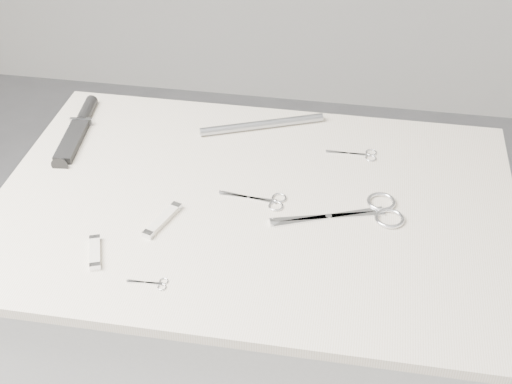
% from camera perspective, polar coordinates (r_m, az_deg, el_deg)
% --- Properties ---
extents(plinth, '(0.90, 0.60, 0.90)m').
position_cam_1_polar(plinth, '(1.70, -0.16, -13.26)').
color(plinth, beige).
rests_on(plinth, ground).
extents(display_board, '(1.00, 0.70, 0.02)m').
position_cam_1_polar(display_board, '(1.38, -0.19, -1.02)').
color(display_board, beige).
rests_on(display_board, plinth).
extents(large_shears, '(0.25, 0.14, 0.01)m').
position_cam_1_polar(large_shears, '(1.36, 8.72, -1.62)').
color(large_shears, silver).
rests_on(large_shears, display_board).
extents(embroidery_scissors_a, '(0.13, 0.06, 0.00)m').
position_cam_1_polar(embroidery_scissors_a, '(1.37, 0.75, -0.65)').
color(embroidery_scissors_a, silver).
rests_on(embroidery_scissors_a, display_board).
extents(embroidery_scissors_b, '(0.11, 0.05, 0.00)m').
position_cam_1_polar(embroidery_scissors_b, '(1.52, 8.35, 2.99)').
color(embroidery_scissors_b, silver).
rests_on(embroidery_scissors_b, display_board).
extents(tiny_scissors, '(0.07, 0.03, 0.00)m').
position_cam_1_polar(tiny_scissors, '(1.21, -8.23, -7.25)').
color(tiny_scissors, silver).
rests_on(tiny_scissors, display_board).
extents(sheathed_knife, '(0.07, 0.25, 0.03)m').
position_cam_1_polar(sheathed_knife, '(1.63, -13.99, 5.12)').
color(sheathed_knife, black).
rests_on(sheathed_knife, display_board).
extents(pocket_knife_a, '(0.05, 0.11, 0.01)m').
position_cam_1_polar(pocket_knife_a, '(1.33, -7.49, -2.22)').
color(pocket_knife_a, beige).
rests_on(pocket_knife_a, display_board).
extents(pocket_knife_b, '(0.05, 0.08, 0.01)m').
position_cam_1_polar(pocket_knife_b, '(1.28, -12.75, -4.74)').
color(pocket_knife_b, beige).
rests_on(pocket_knife_b, display_board).
extents(metal_rail, '(0.26, 0.13, 0.02)m').
position_cam_1_polar(metal_rail, '(1.59, 0.50, 5.42)').
color(metal_rail, '#999CA2').
rests_on(metal_rail, display_board).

